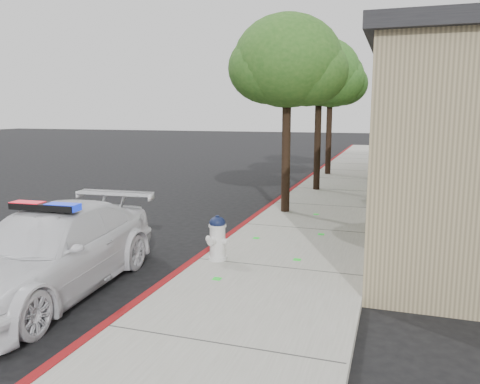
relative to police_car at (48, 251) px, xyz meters
The scene contains 8 objects.
ground 2.66m from the police_car, 49.71° to the left, with size 120.00×120.00×0.00m, color black.
sidewalk 5.97m from the police_car, 56.67° to the left, with size 3.20×60.00×0.15m, color gray.
red_curb 5.28m from the police_car, 70.86° to the left, with size 0.14×60.00×0.16m, color maroon.
police_car is the anchor object (origin of this frame).
fire_hydrant 2.94m from the police_car, 43.38° to the left, with size 0.49×0.43×0.85m.
street_tree_near 7.92m from the police_car, 70.63° to the left, with size 3.18×2.90×5.32m.
street_tree_mid 11.68m from the police_car, 76.56° to the left, with size 3.01×2.78×5.30m.
street_tree_far 15.88m from the police_car, 81.10° to the left, with size 3.05×2.89×5.47m.
Camera 1 is at (3.56, -7.97, 2.90)m, focal length 35.51 mm.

